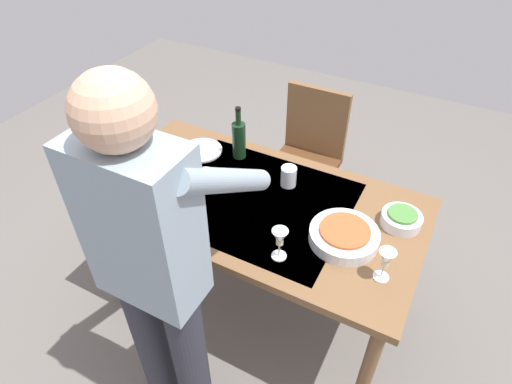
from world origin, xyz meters
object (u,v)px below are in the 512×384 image
(person_server, at_px, (155,267))
(wine_glass_right, at_px, (386,260))
(side_bowl_salad, at_px, (401,219))
(dinner_plate_near, at_px, (201,150))
(water_cup_near_right, at_px, (206,179))
(serving_bowl_pasta, at_px, (344,235))
(wine_glass_left, at_px, (280,239))
(chair_near, at_px, (309,150))
(wine_bottle, at_px, (239,139))
(water_cup_near_left, at_px, (129,159))
(water_cup_far_left, at_px, (289,176))
(dining_table, at_px, (256,212))

(person_server, height_order, wine_glass_right, person_server)
(side_bowl_salad, bearing_deg, dinner_plate_near, -3.17)
(water_cup_near_right, bearing_deg, serving_bowl_pasta, 177.38)
(dinner_plate_near, bearing_deg, wine_glass_left, 145.32)
(chair_near, relative_size, side_bowl_salad, 5.06)
(water_cup_near_right, bearing_deg, wine_glass_right, 170.47)
(wine_bottle, bearing_deg, person_server, 102.78)
(wine_glass_left, distance_m, water_cup_near_left, 0.97)
(wine_glass_right, bearing_deg, water_cup_near_left, -4.40)
(chair_near, distance_m, water_cup_far_left, 0.70)
(chair_near, relative_size, dinner_plate_near, 3.96)
(dining_table, xyz_separation_m, water_cup_far_left, (-0.09, -0.18, 0.13))
(dinner_plate_near, bearing_deg, water_cup_near_right, 128.21)
(side_bowl_salad, relative_size, dinner_plate_near, 0.78)
(wine_glass_left, relative_size, side_bowl_salad, 0.84)
(water_cup_near_left, bearing_deg, serving_bowl_pasta, -179.16)
(chair_near, distance_m, side_bowl_salad, 0.98)
(chair_near, bearing_deg, side_bowl_salad, 136.93)
(wine_bottle, distance_m, dinner_plate_near, 0.24)
(serving_bowl_pasta, relative_size, side_bowl_salad, 1.67)
(water_cup_far_left, bearing_deg, water_cup_near_left, 17.89)
(person_server, relative_size, water_cup_near_right, 17.32)
(wine_glass_left, bearing_deg, dining_table, -47.17)
(person_server, relative_size, wine_glass_right, 11.19)
(dining_table, bearing_deg, side_bowl_salad, -166.34)
(wine_glass_left, distance_m, side_bowl_salad, 0.59)
(water_cup_near_left, relative_size, dinner_plate_near, 0.45)
(dining_table, relative_size, wine_bottle, 5.33)
(dining_table, relative_size, wine_glass_left, 10.46)
(person_server, bearing_deg, water_cup_far_left, -97.73)
(wine_bottle, distance_m, wine_glass_right, 1.01)
(serving_bowl_pasta, bearing_deg, water_cup_near_right, -2.62)
(serving_bowl_pasta, height_order, side_bowl_salad, same)
(person_server, distance_m, wine_glass_right, 0.86)
(person_server, height_order, wine_glass_left, person_server)
(dining_table, distance_m, serving_bowl_pasta, 0.47)
(wine_glass_left, bearing_deg, serving_bowl_pasta, -134.48)
(water_cup_near_right, bearing_deg, wine_bottle, -92.90)
(person_server, bearing_deg, serving_bowl_pasta, -127.89)
(wine_glass_left, height_order, side_bowl_salad, wine_glass_left)
(side_bowl_salad, distance_m, dinner_plate_near, 1.11)
(dining_table, bearing_deg, wine_bottle, -48.16)
(side_bowl_salad, height_order, dinner_plate_near, side_bowl_salad)
(person_server, distance_m, water_cup_near_left, 0.92)
(chair_near, height_order, wine_glass_right, chair_near)
(dining_table, bearing_deg, person_server, 87.51)
(wine_bottle, bearing_deg, wine_glass_right, 153.15)
(dining_table, relative_size, side_bowl_salad, 8.77)
(dining_table, height_order, wine_glass_right, wine_glass_right)
(wine_glass_left, bearing_deg, dinner_plate_near, -34.68)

